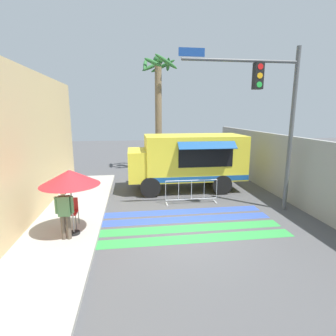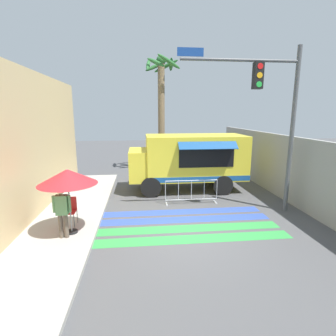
% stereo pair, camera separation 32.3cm
% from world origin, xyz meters
% --- Properties ---
extents(ground_plane, '(60.00, 60.00, 0.00)m').
position_xyz_m(ground_plane, '(0.00, 0.00, 0.00)').
color(ground_plane, '#4C4C4F').
extents(sidewalk_left, '(4.40, 16.00, 0.13)m').
position_xyz_m(sidewalk_left, '(-5.09, 0.00, 0.07)').
color(sidewalk_left, '#A8A59E').
rests_on(sidewalk_left, ground_plane).
extents(building_left_facade, '(0.25, 16.00, 5.30)m').
position_xyz_m(building_left_facade, '(-5.33, 0.00, 2.65)').
color(building_left_facade, '#DBBC84').
rests_on(building_left_facade, ground_plane).
extents(concrete_wall_right, '(0.20, 16.00, 2.84)m').
position_xyz_m(concrete_wall_right, '(4.95, 3.00, 1.42)').
color(concrete_wall_right, gray).
rests_on(concrete_wall_right, ground_plane).
extents(crosswalk_painted, '(6.40, 2.84, 0.01)m').
position_xyz_m(crosswalk_painted, '(0.00, 0.69, 0.00)').
color(crosswalk_painted, green).
rests_on(crosswalk_painted, ground_plane).
extents(food_truck, '(5.65, 2.80, 2.74)m').
position_xyz_m(food_truck, '(0.81, 4.88, 1.60)').
color(food_truck, yellow).
rests_on(food_truck, ground_plane).
extents(traffic_signal_pole, '(4.43, 0.29, 6.14)m').
position_xyz_m(traffic_signal_pole, '(3.33, 1.52, 4.12)').
color(traffic_signal_pole, '#515456').
rests_on(traffic_signal_pole, ground_plane).
extents(patio_umbrella, '(1.75, 1.75, 2.03)m').
position_xyz_m(patio_umbrella, '(-3.64, 0.13, 1.92)').
color(patio_umbrella, black).
rests_on(patio_umbrella, sidewalk_left).
extents(folding_chair, '(0.45, 0.45, 0.93)m').
position_xyz_m(folding_chair, '(-3.85, 0.76, 0.70)').
color(folding_chair, '#4C4C51').
rests_on(folding_chair, sidewalk_left).
extents(vendor_person, '(0.53, 0.21, 1.56)m').
position_xyz_m(vendor_person, '(-3.78, -0.18, 1.01)').
color(vendor_person, brown).
rests_on(vendor_person, sidewalk_left).
extents(barricade_front, '(2.25, 0.44, 1.03)m').
position_xyz_m(barricade_front, '(0.67, 2.77, 0.51)').
color(barricade_front, '#B7BABF').
rests_on(barricade_front, ground_plane).
extents(palm_tree, '(2.27, 2.55, 7.31)m').
position_xyz_m(palm_tree, '(-0.05, 9.43, 4.69)').
color(palm_tree, '#7A664C').
rests_on(palm_tree, ground_plane).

